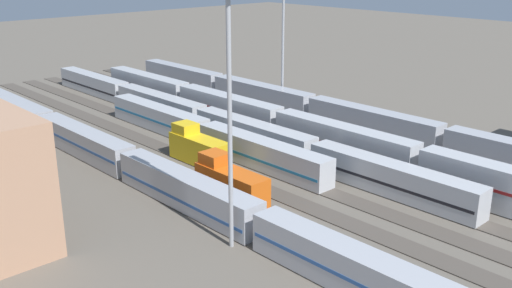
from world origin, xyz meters
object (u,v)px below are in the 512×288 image
train_on_track_6 (230,182)px  train_on_track_4 (205,134)px  train_on_track_5 (198,148)px  light_mast_1 (229,81)px  train_on_track_3 (202,118)px  train_on_track_7 (120,159)px  light_mast_0 (283,16)px  train_on_track_0 (312,111)px  train_on_track_2 (280,125)px

train_on_track_6 → train_on_track_4: bearing=-30.0°
train_on_track_5 → train_on_track_6: size_ratio=1.00×
light_mast_1 → train_on_track_3: bearing=-33.9°
train_on_track_7 → light_mast_1: 28.71m
train_on_track_3 → light_mast_1: 42.48m
train_on_track_3 → train_on_track_5: bearing=139.9°
train_on_track_4 → train_on_track_7: (-1.32, 15.00, 0.05)m
train_on_track_7 → light_mast_0: bearing=-78.9°
light_mast_1 → train_on_track_5: bearing=-30.1°
train_on_track_5 → train_on_track_0: bearing=-86.4°
train_on_track_5 → train_on_track_7: bearing=70.8°
train_on_track_2 → light_mast_0: light_mast_0 is taller
train_on_track_6 → light_mast_0: (23.31, -32.31, 15.03)m
light_mast_0 → train_on_track_6: bearing=125.8°
train_on_track_5 → train_on_track_3: bearing=-40.1°
train_on_track_6 → light_mast_1: bearing=140.1°
train_on_track_0 → train_on_track_4: bearing=80.9°
train_on_track_2 → train_on_track_4: size_ratio=2.03×
train_on_track_0 → light_mast_0: size_ratio=3.55×
train_on_track_7 → light_mast_1: bearing=174.7°
train_on_track_4 → train_on_track_2: bearing=-119.5°
train_on_track_0 → train_on_track_3: bearing=55.5°
train_on_track_5 → light_mast_0: size_ratio=0.37×
train_on_track_0 → light_mast_1: light_mast_1 is taller
train_on_track_7 → train_on_track_4: bearing=-85.0°
train_on_track_4 → train_on_track_0: (-3.21, -20.00, 0.62)m
train_on_track_2 → light_mast_1: 36.78m
train_on_track_4 → train_on_track_3: same height
train_on_track_3 → train_on_track_4: bearing=144.8°
train_on_track_0 → light_mast_1: (-22.84, 37.30, 13.83)m
train_on_track_3 → light_mast_0: 23.05m
train_on_track_7 → train_on_track_0: 35.06m
train_on_track_2 → light_mast_1: bearing=126.8°
train_on_track_5 → train_on_track_0: size_ratio=0.10×
train_on_track_4 → train_on_track_7: 15.06m
train_on_track_2 → train_on_track_0: (2.45, -10.00, 0.00)m
train_on_track_5 → train_on_track_6: same height
train_on_track_2 → train_on_track_4: bearing=60.5°
train_on_track_6 → light_mast_0: size_ratio=0.37×
train_on_track_5 → light_mast_1: size_ratio=0.39×
train_on_track_2 → train_on_track_0: same height
train_on_track_2 → train_on_track_7: bearing=80.2°
train_on_track_3 → light_mast_0: (-1.09, -17.31, 15.18)m
light_mast_0 → train_on_track_0: bearing=165.9°
train_on_track_7 → light_mast_0: light_mast_0 is taller
light_mast_0 → light_mast_1: size_ratio=1.05×
train_on_track_2 → light_mast_0: size_ratio=3.55×
train_on_track_4 → train_on_track_3: (7.09, -5.00, -0.00)m
train_on_track_0 → train_on_track_6: bearing=115.2°
train_on_track_6 → train_on_track_3: bearing=-31.6°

